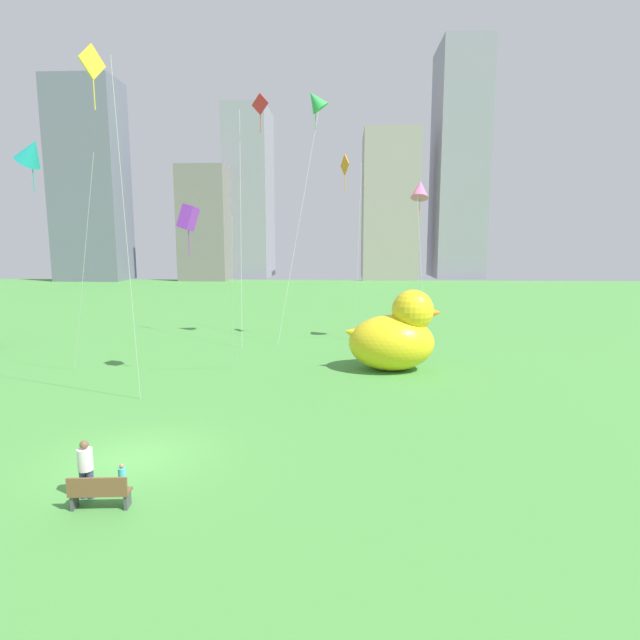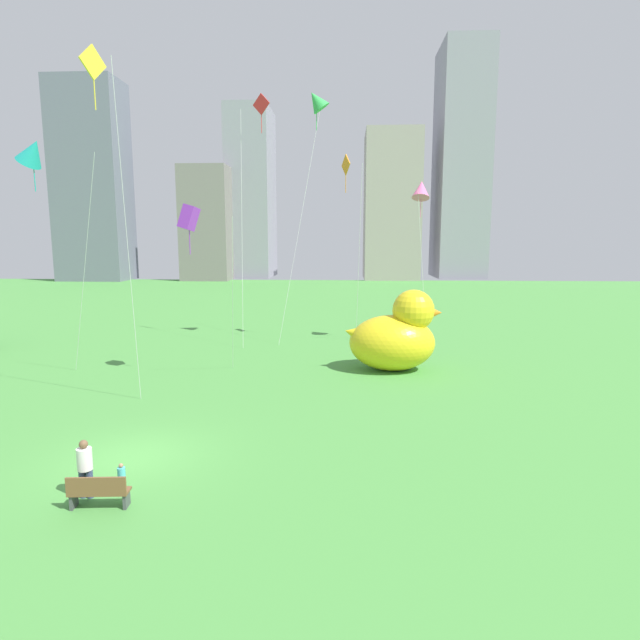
# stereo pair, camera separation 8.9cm
# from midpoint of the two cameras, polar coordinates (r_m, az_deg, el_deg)

# --- Properties ---
(ground_plane) EXTENTS (140.00, 140.00, 0.00)m
(ground_plane) POSITION_cam_midpoint_polar(r_m,az_deg,el_deg) (17.96, -19.78, -13.96)
(ground_plane) COLOR #4A9340
(park_bench) EXTENTS (1.53, 0.57, 0.90)m
(park_bench) POSITION_cam_midpoint_polar(r_m,az_deg,el_deg) (15.05, -23.04, -16.80)
(park_bench) COLOR brown
(park_bench) RESTS_ON ground
(person_adult) EXTENTS (0.39, 0.39, 1.59)m
(person_adult) POSITION_cam_midpoint_polar(r_m,az_deg,el_deg) (15.59, -24.28, -14.31)
(person_adult) COLOR #38476B
(person_adult) RESTS_ON ground
(person_child) EXTENTS (0.21, 0.21, 0.85)m
(person_child) POSITION_cam_midpoint_polar(r_m,az_deg,el_deg) (15.64, -20.85, -15.68)
(person_child) COLOR silver
(person_child) RESTS_ON ground
(giant_inflatable_duck) EXTENTS (5.09, 3.27, 4.22)m
(giant_inflatable_duck) POSITION_cam_midpoint_polar(r_m,az_deg,el_deg) (27.38, 8.05, -1.74)
(giant_inflatable_duck) COLOR yellow
(giant_inflatable_duck) RESTS_ON ground
(city_skyline) EXTENTS (69.27, 19.52, 38.45)m
(city_skyline) POSITION_cam_midpoint_polar(r_m,az_deg,el_deg) (90.58, -1.33, 14.22)
(city_skyline) COLOR slate
(city_skyline) RESTS_ON ground
(kite_yellow) EXTENTS (1.29, 1.74, 13.91)m
(kite_yellow) POSITION_cam_midpoint_polar(r_m,az_deg,el_deg) (23.05, -23.32, 22.76)
(kite_yellow) COLOR silver
(kite_yellow) RESTS_ON ground
(kite_purple) EXTENTS (2.88, 3.74, 8.41)m
(kite_purple) POSITION_cam_midpoint_polar(r_m,az_deg,el_deg) (25.58, -14.20, 10.65)
(kite_purple) COLOR silver
(kite_purple) RESTS_ON ground
(kite_teal) EXTENTS (3.61, 3.48, 11.33)m
(kite_teal) POSITION_cam_midpoint_polar(r_m,az_deg,el_deg) (27.29, -28.96, 15.67)
(kite_teal) COLOR silver
(kite_teal) RESTS_ON ground
(kite_red) EXTENTS (2.08, 2.67, 15.51)m
(kite_red) POSITION_cam_midpoint_polar(r_m,az_deg,el_deg) (34.50, -6.83, 20.96)
(kite_red) COLOR silver
(kite_red) RESTS_ON ground
(kite_orange) EXTENTS (1.29, 1.79, 11.95)m
(kite_orange) POSITION_cam_midpoint_polar(r_m,az_deg,el_deg) (33.93, 2.76, 15.66)
(kite_orange) COLOR silver
(kite_orange) RESTS_ON ground
(kite_pink) EXTENTS (1.42, 1.65, 10.48)m
(kite_pink) POSITION_cam_midpoint_polar(r_m,az_deg,el_deg) (33.93, 10.75, 13.74)
(kite_pink) COLOR silver
(kite_pink) RESTS_ON ground
(kite_green) EXTENTS (3.32, 3.15, 15.67)m
(kite_green) POSITION_cam_midpoint_polar(r_m,az_deg,el_deg) (33.83, -0.58, 22.69)
(kite_green) COLOR silver
(kite_green) RESTS_ON ground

